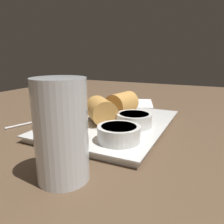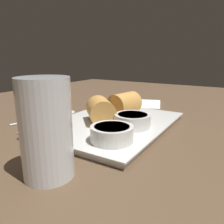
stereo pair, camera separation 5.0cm
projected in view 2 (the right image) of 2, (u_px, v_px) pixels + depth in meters
The scene contains 9 objects.
table_surface at pixel (107, 136), 49.06cm from camera, with size 180.00×140.00×2.00cm.
serving_plate at pixel (112, 124), 51.59cm from camera, with size 33.28×24.81×1.50cm.
roll_front_left at pixel (100, 110), 50.39cm from camera, with size 9.56×9.53×5.75cm.
roll_front_right at pixel (125, 104), 56.97cm from camera, with size 9.15×7.01×5.75cm.
dipping_bowl_near at pixel (132, 120), 47.08cm from camera, with size 7.83×7.83×2.87cm.
dipping_bowl_far at pixel (112, 133), 39.19cm from camera, with size 7.83×7.83×2.87cm.
spoon at pixel (64, 114), 61.47cm from camera, with size 17.49×7.57×1.37cm.
napkin at pixel (142, 104), 75.19cm from camera, with size 17.10×15.80×0.60cm.
drinking_glass at pixel (46, 129), 29.44cm from camera, with size 7.07×7.07×13.94cm.
Camera 2 is at (38.76, 25.04, 18.57)cm, focal length 35.00 mm.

